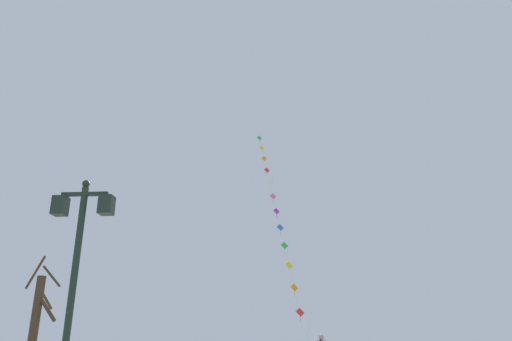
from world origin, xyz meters
TOP-DOWN VIEW (x-y plane):
  - twin_lantern_lamp_post at (-3.36, 8.96)m, footprint 1.28×0.28m
  - kite_train at (0.36, 27.31)m, footprint 3.17×12.42m
  - bare_tree at (-7.50, 15.57)m, footprint 1.67×1.24m

SIDE VIEW (x-z plane):
  - bare_tree at x=-7.50m, z-range -0.21..4.07m
  - twin_lantern_lamp_post at x=-3.36m, z-range 0.91..5.67m
  - kite_train at x=0.36m, z-range 0.47..16.90m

